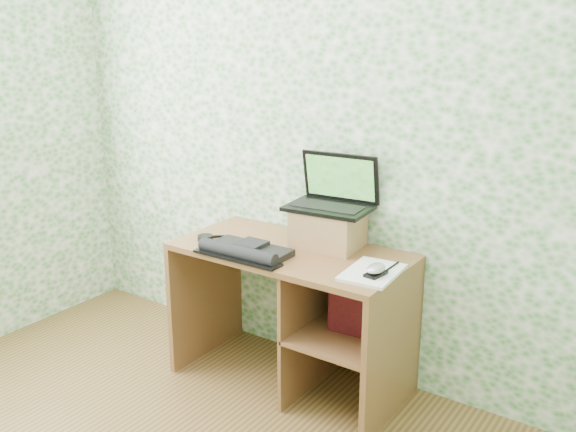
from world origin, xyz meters
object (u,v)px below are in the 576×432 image
Objects in this scene: riser at (328,228)px; laptop at (333,196)px; desk at (307,300)px; keyboard at (245,250)px; notepad at (372,272)px.

laptop is at bearing 90.00° from riser.
keyboard is (-0.22, -0.22, 0.29)m from desk.
desk is at bearing -113.54° from laptop.
desk is 0.51m from notepad.
desk is at bearing -114.48° from riser.
notepad is at bearing 10.84° from keyboard.
riser reaches higher than desk.
laptop is (-0.00, 0.04, 0.16)m from riser.
laptop reaches higher than riser.
notepad is at bearing -40.46° from laptop.
riser is 0.17m from laptop.
notepad is (0.41, -0.09, 0.28)m from desk.
keyboard is at bearing -173.11° from notepad.
riser is at bearing -95.31° from laptop.
notepad is (0.36, -0.25, -0.25)m from laptop.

